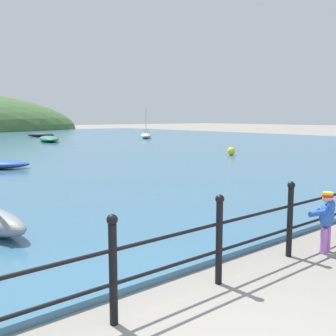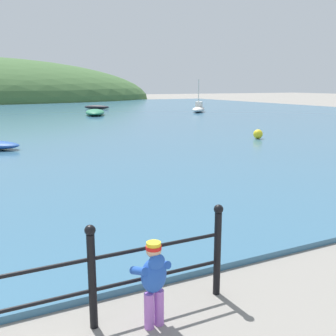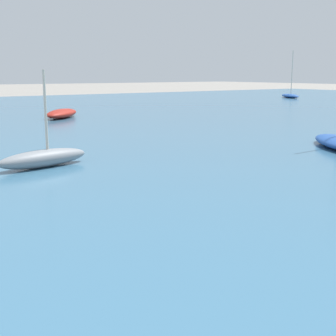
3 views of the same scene
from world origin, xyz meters
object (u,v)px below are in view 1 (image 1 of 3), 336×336
boat_nearest_quay (49,139)px  mooring_buoy (231,151)px  boat_far_left (146,135)px  child_in_coat (326,217)px  boat_white_sailboat (41,135)px

boat_nearest_quay → mooring_buoy: boat_nearest_quay is taller
boat_far_left → mooring_buoy: boat_far_left is taller
child_in_coat → boat_white_sailboat: 38.85m
child_in_coat → mooring_buoy: size_ratio=2.23×
boat_far_left → mooring_buoy: size_ratio=6.95×
boat_far_left → boat_white_sailboat: 11.44m
boat_nearest_quay → mooring_buoy: 18.49m
mooring_buoy → boat_far_left: bearing=68.1°
child_in_coat → mooring_buoy: (10.61, 11.34, -0.28)m
boat_far_left → boat_white_sailboat: bearing=130.0°
child_in_coat → boat_white_sailboat: child_in_coat is taller
boat_far_left → boat_white_sailboat: size_ratio=1.18×
boat_nearest_quay → child_in_coat: bearing=-104.8°
boat_white_sailboat → boat_nearest_quay: 8.24m
boat_far_left → boat_nearest_quay: bearing=174.8°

